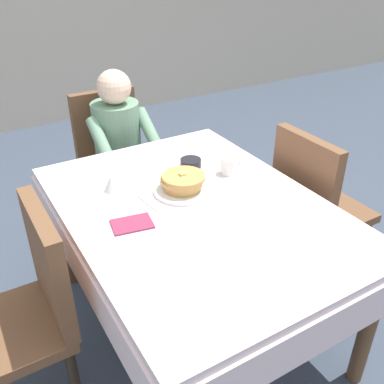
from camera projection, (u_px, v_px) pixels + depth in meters
ground_plane at (195, 322)px, 2.32m from camera, size 14.00×14.00×0.00m
dining_table_main at (195, 223)px, 1.99m from camera, size 1.12×1.52×0.74m
chair_diner at (113, 152)px, 2.94m from camera, size 0.44×0.45×0.93m
diner_person at (120, 141)px, 2.76m from camera, size 0.40×0.43×1.12m
chair_left_side at (30, 304)px, 1.72m from camera, size 0.45×0.44×0.93m
chair_right_side at (314, 200)px, 2.40m from camera, size 0.45×0.44×0.93m
plate_breakfast at (183, 190)px, 2.06m from camera, size 0.28×0.28×0.02m
breakfast_stack at (182, 181)px, 2.04m from camera, size 0.21×0.21×0.08m
cup_coffee at (229, 166)px, 2.21m from camera, size 0.11×0.08×0.08m
bowl_butter at (191, 163)px, 2.27m from camera, size 0.11×0.11×0.04m
syrup_pitcher at (111, 184)px, 2.05m from camera, size 0.08×0.08×0.07m
fork_left_of_plate at (149, 204)px, 1.96m from camera, size 0.03×0.18×0.00m
knife_right_of_plate at (218, 183)px, 2.13m from camera, size 0.03×0.20×0.00m
spoon_near_edge at (220, 220)px, 1.85m from camera, size 0.15×0.03×0.00m
napkin_folded at (132, 224)px, 1.82m from camera, size 0.19×0.15×0.01m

